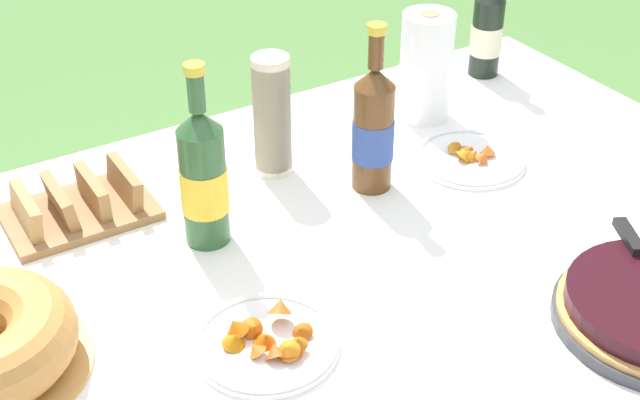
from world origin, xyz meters
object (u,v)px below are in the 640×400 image
(cup_stack, at_px, (272,116))
(cider_bottle_amber, at_px, (373,129))
(cider_bottle_green, at_px, (203,178))
(juice_bottle_red, at_px, (487,30))
(bread_board, at_px, (78,205))
(snack_plate_left, at_px, (470,157))
(snack_plate_near, at_px, (267,341))
(paper_towel_roll, at_px, (426,67))

(cup_stack, xyz_separation_m, cider_bottle_amber, (0.13, -0.14, 0.00))
(cider_bottle_amber, bearing_deg, cider_bottle_green, 179.37)
(juice_bottle_red, bearing_deg, bread_board, -175.17)
(snack_plate_left, xyz_separation_m, bread_board, (-0.72, 0.22, 0.01))
(snack_plate_near, relative_size, bread_board, 0.84)
(juice_bottle_red, relative_size, paper_towel_roll, 1.27)
(cup_stack, relative_size, juice_bottle_red, 0.81)
(cup_stack, distance_m, cider_bottle_green, 0.25)
(cider_bottle_amber, relative_size, snack_plate_near, 1.48)
(cider_bottle_amber, bearing_deg, cup_stack, 132.58)
(snack_plate_left, bearing_deg, cider_bottle_amber, 171.85)
(snack_plate_near, distance_m, bread_board, 0.49)
(cider_bottle_green, distance_m, paper_towel_roll, 0.61)
(cider_bottle_amber, distance_m, juice_bottle_red, 0.57)
(cider_bottle_amber, xyz_separation_m, juice_bottle_red, (0.50, 0.27, -0.01))
(bread_board, bearing_deg, paper_towel_roll, -0.95)
(paper_towel_roll, bearing_deg, cider_bottle_green, -163.93)
(cup_stack, height_order, snack_plate_near, cup_stack)
(cup_stack, relative_size, cider_bottle_green, 0.73)
(cider_bottle_amber, distance_m, paper_towel_roll, 0.30)
(paper_towel_roll, height_order, bread_board, paper_towel_roll)
(snack_plate_near, bearing_deg, cider_bottle_amber, 37.39)
(snack_plate_near, xyz_separation_m, snack_plate_left, (0.60, 0.26, -0.00))
(snack_plate_near, bearing_deg, juice_bottle_red, 32.59)
(cider_bottle_green, xyz_separation_m, snack_plate_left, (0.55, -0.03, -0.11))
(cider_bottle_amber, distance_m, snack_plate_near, 0.49)
(snack_plate_left, bearing_deg, cup_stack, 153.32)
(cup_stack, xyz_separation_m, bread_board, (-0.38, 0.04, -0.10))
(cider_bottle_green, distance_m, bread_board, 0.27)
(snack_plate_left, height_order, bread_board, bread_board)
(cup_stack, height_order, snack_plate_left, cup_stack)
(juice_bottle_red, bearing_deg, cider_bottle_green, -162.29)
(cup_stack, height_order, cider_bottle_green, cider_bottle_green)
(cider_bottle_green, xyz_separation_m, snack_plate_near, (-0.04, -0.30, -0.11))
(bread_board, bearing_deg, cup_stack, -6.42)
(cider_bottle_amber, xyz_separation_m, bread_board, (-0.51, 0.19, -0.10))
(cider_bottle_green, relative_size, snack_plate_left, 1.52)
(cup_stack, bearing_deg, cider_bottle_green, -145.85)
(cider_bottle_green, xyz_separation_m, paper_towel_roll, (0.59, 0.17, -0.01))
(cider_bottle_amber, height_order, snack_plate_near, cider_bottle_amber)
(snack_plate_left, bearing_deg, paper_towel_roll, 80.25)
(cider_bottle_green, distance_m, cider_bottle_amber, 0.34)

